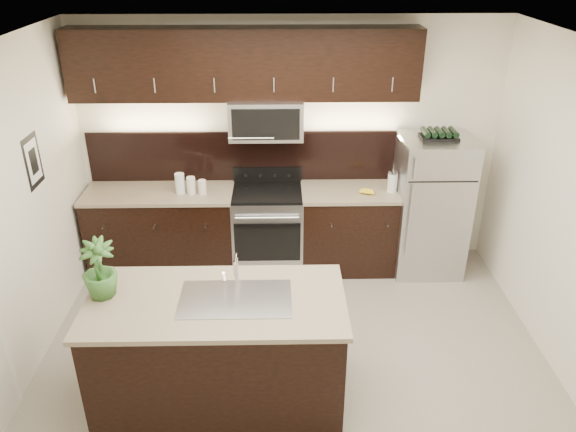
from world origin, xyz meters
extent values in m
plane|color=gray|center=(0.00, 0.00, 0.00)|extent=(4.50, 4.50, 0.00)
cube|color=silver|center=(0.00, 2.00, 1.35)|extent=(4.50, 0.02, 2.70)
cube|color=silver|center=(-2.25, 0.00, 1.35)|extent=(0.02, 4.00, 2.70)
cube|color=white|center=(0.00, 0.00, 2.70)|extent=(4.50, 4.00, 0.02)
cube|color=black|center=(-2.24, 0.75, 1.65)|extent=(0.01, 0.32, 0.46)
cube|color=white|center=(-2.23, 0.75, 1.65)|extent=(0.00, 0.24, 0.36)
cube|color=black|center=(-1.42, 1.69, 0.45)|extent=(1.57, 0.62, 0.90)
cube|color=black|center=(0.71, 1.69, 0.45)|extent=(1.16, 0.62, 0.90)
cube|color=#B2B2B7|center=(-0.25, 1.69, 0.45)|extent=(0.76, 0.62, 0.90)
cube|color=black|center=(-0.25, 1.69, 0.92)|extent=(0.76, 0.60, 0.03)
cube|color=#C3AF92|center=(-1.42, 1.69, 0.92)|extent=(1.59, 0.65, 0.04)
cube|color=#C3AF92|center=(0.71, 1.69, 0.92)|extent=(1.18, 0.65, 0.04)
cube|color=black|center=(-0.46, 1.99, 1.22)|extent=(3.49, 0.02, 0.56)
cube|color=#B2B2B7|center=(-0.25, 1.80, 1.70)|extent=(0.76, 0.40, 0.40)
cube|color=black|center=(-0.46, 1.83, 2.25)|extent=(3.49, 0.33, 0.70)
cube|color=black|center=(-0.61, -0.32, 0.45)|extent=(1.90, 0.90, 0.90)
cube|color=#C3AF92|center=(-0.61, -0.32, 0.92)|extent=(1.96, 0.96, 0.04)
cube|color=silver|center=(-0.46, -0.32, 0.95)|extent=(0.84, 0.50, 0.01)
cylinder|color=silver|center=(-0.46, -0.11, 1.06)|extent=(0.03, 0.03, 0.24)
cylinder|color=silver|center=(-0.46, -0.18, 1.21)|extent=(0.02, 0.14, 0.02)
cylinder|color=silver|center=(-0.46, -0.25, 1.16)|extent=(0.02, 0.02, 0.10)
cube|color=#B2B2B7|center=(1.51, 1.63, 0.77)|extent=(0.74, 0.67, 1.53)
cube|color=black|center=(1.51, 1.63, 1.54)|extent=(0.38, 0.23, 0.03)
cylinder|color=black|center=(1.37, 1.63, 1.59)|extent=(0.06, 0.22, 0.06)
cylinder|color=black|center=(1.44, 1.63, 1.59)|extent=(0.06, 0.22, 0.06)
cylinder|color=black|center=(1.51, 1.63, 1.59)|extent=(0.06, 0.22, 0.06)
cylinder|color=black|center=(1.59, 1.63, 1.59)|extent=(0.06, 0.22, 0.06)
cylinder|color=black|center=(1.66, 1.63, 1.59)|extent=(0.06, 0.22, 0.06)
imported|color=#326227|center=(-1.47, -0.25, 1.17)|extent=(0.32, 0.32, 0.47)
cylinder|color=silver|center=(-1.17, 1.64, 1.05)|extent=(0.10, 0.10, 0.22)
cylinder|color=silver|center=(-1.05, 1.63, 1.03)|extent=(0.09, 0.09, 0.18)
cylinder|color=silver|center=(-0.93, 1.61, 1.02)|extent=(0.08, 0.08, 0.16)
cylinder|color=silver|center=(1.08, 1.64, 1.04)|extent=(0.10, 0.10, 0.21)
cylinder|color=silver|center=(1.08, 1.64, 1.16)|extent=(0.11, 0.11, 0.02)
cylinder|color=silver|center=(1.08, 1.64, 1.21)|extent=(0.01, 0.01, 0.08)
ellipsoid|color=gold|center=(0.77, 1.61, 0.97)|extent=(0.20, 0.18, 0.05)
camera|label=1|loc=(-0.13, -3.81, 3.39)|focal=35.00mm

